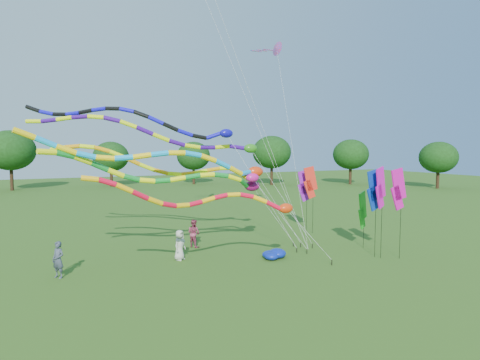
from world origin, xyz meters
name	(u,v)px	position (x,y,z in m)	size (l,w,h in m)	color
ground	(312,279)	(0.00, 0.00, 0.00)	(160.00, 160.00, 0.00)	#285A18
tree_ring	(229,168)	(-4.06, 1.14, 5.61)	(116.37, 118.32, 9.66)	#382314
tube_kite_red	(219,200)	(-4.31, 1.69, 3.99)	(12.72, 1.16, 5.93)	black
tube_kite_orange	(182,167)	(-4.91, 5.94, 5.43)	(13.96, 3.38, 7.31)	black
tube_kite_purple	(167,136)	(-5.23, 7.98, 7.27)	(16.28, 5.90, 9.17)	black
tube_kite_blue	(149,123)	(-6.29, 8.08, 8.07)	(14.82, 6.97, 9.70)	black
tube_kite_cyan	(183,161)	(-5.20, 4.78, 5.82)	(15.95, 1.46, 7.97)	black
tube_kite_green	(187,177)	(-4.79, 5.31, 4.90)	(14.74, 1.66, 7.08)	black
delta_kite_high_c	(276,49)	(4.14, 10.92, 14.10)	(2.82, 7.56, 15.55)	black
banner_pole_green	(363,210)	(6.50, 3.73, 2.52)	(1.09, 0.54, 3.77)	black
banner_pole_magenta_b	(398,189)	(6.60, 0.91, 4.13)	(1.16, 0.13, 5.40)	black
banner_pole_red	(310,183)	(6.10, 9.03, 3.91)	(1.15, 0.30, 5.18)	black
banner_pole_violet	(304,186)	(6.09, 9.85, 3.59)	(1.16, 0.24, 4.86)	black
banner_pole_magenta_a	(381,188)	(5.67, 1.35, 4.20)	(1.12, 0.46, 5.47)	black
banner_pole_blue_a	(374,190)	(5.49, 1.72, 4.04)	(1.16, 0.22, 5.31)	black
blue_nylon_heap	(278,254)	(0.37, 4.02, 0.25)	(1.91, 1.50, 0.58)	#0C229C
person_a	(180,245)	(-5.06, 6.07, 0.89)	(0.87, 0.56, 1.77)	beige
person_b	(58,260)	(-11.53, 5.49, 0.93)	(0.68, 0.45, 1.86)	#3B4152
person_c	(194,233)	(-3.34, 8.68, 0.92)	(0.90, 0.70, 1.84)	#9C3853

